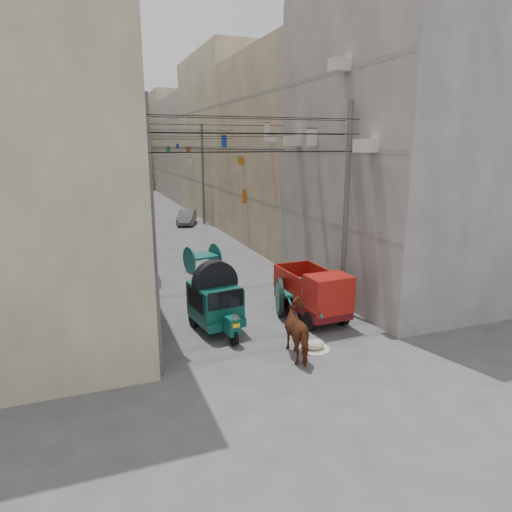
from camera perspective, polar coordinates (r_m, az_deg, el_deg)
name	(u,v)px	position (r m, az deg, el deg)	size (l,w,h in m)	color
ground	(340,409)	(12.23, 10.51, -18.28)	(140.00, 140.00, 0.00)	#454547
building_row_left	(49,144)	(42.98, -24.41, 12.61)	(8.00, 62.00, 14.00)	beige
building_row_right	(231,144)	(45.00, -3.10, 13.79)	(8.00, 62.00, 14.00)	#A39D98
end_cap_building	(119,144)	(74.99, -16.74, 13.27)	(22.00, 10.00, 13.00)	#B4AD8E
shutters_left	(133,265)	(19.86, -15.15, -1.15)	(0.18, 14.40, 2.88)	#505055
signboards	(174,191)	(31.09, -10.26, 8.00)	(8.22, 40.52, 5.67)	#C3401A
ac_units	(329,118)	(18.88, 9.06, 16.62)	(0.70, 6.55, 3.35)	beige
utility_poles	(189,189)	(26.49, -8.43, 8.34)	(7.40, 22.20, 8.00)	#545456
overhead_cables	(198,138)	(23.84, -7.30, 14.45)	(7.40, 22.52, 1.12)	black
auto_rickshaw	(216,300)	(16.11, -5.08, -5.47)	(1.85, 2.85, 1.95)	black
tonga_cart	(297,296)	(17.71, 5.17, -4.97)	(2.08, 3.48, 1.48)	black
mini_truck	(317,297)	(17.16, 7.60, -5.05)	(1.67, 3.54, 1.96)	black
second_cart	(202,257)	(23.80, -6.74, -0.18)	(1.83, 1.70, 1.39)	#13534D
feed_sack	(315,345)	(15.12, 7.34, -10.92)	(0.63, 0.50, 0.31)	beige
horse	(301,331)	(14.32, 5.70, -9.29)	(0.92, 2.01, 1.70)	brown
distant_car_white	(133,221)	(36.80, -15.11, 4.19)	(1.44, 3.58, 1.22)	white
distant_car_grey	(187,217)	(38.22, -8.65, 4.82)	(1.25, 3.57, 1.18)	#4D5250
distant_car_green	(140,209)	(43.82, -14.25, 5.74)	(1.76, 4.33, 1.26)	#22654E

